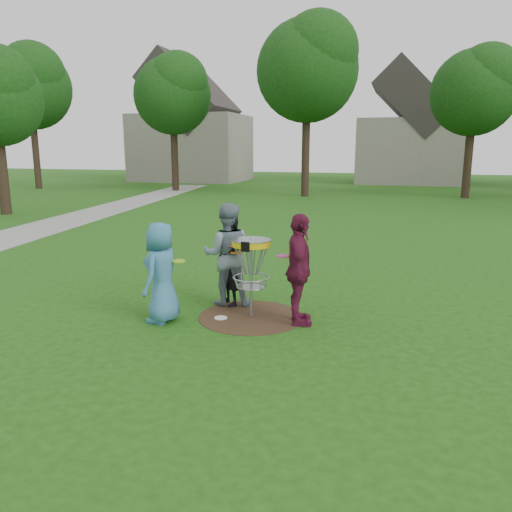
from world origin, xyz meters
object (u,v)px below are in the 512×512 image
(player_maroon, at_px, (299,270))
(disc_golf_basket, at_px, (251,259))
(player_grey, at_px, (227,254))
(player_black, at_px, (229,260))
(player_blue, at_px, (162,273))

(player_maroon, relative_size, disc_golf_basket, 1.31)
(player_grey, bearing_deg, player_black, 127.08)
(player_black, height_order, player_grey, player_grey)
(player_black, xyz_separation_m, player_grey, (-0.05, 0.04, 0.09))
(player_blue, height_order, disc_golf_basket, player_blue)
(player_blue, bearing_deg, player_grey, 152.58)
(player_blue, distance_m, disc_golf_basket, 1.49)
(player_grey, relative_size, disc_golf_basket, 1.35)
(player_black, distance_m, player_maroon, 1.55)
(player_blue, distance_m, player_maroon, 2.24)
(player_black, bearing_deg, disc_golf_basket, -1.11)
(player_blue, bearing_deg, disc_golf_basket, 117.94)
(player_blue, xyz_separation_m, player_black, (0.78, 1.13, 0.01))
(player_grey, bearing_deg, disc_golf_basket, 120.84)
(player_grey, distance_m, player_maroon, 1.61)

